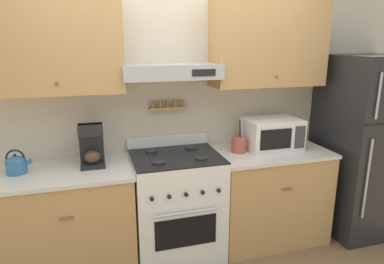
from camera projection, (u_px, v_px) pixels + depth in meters
wall_back at (168, 89)px, 3.05m from camera, size 5.20×0.46×2.55m
counter_left at (71, 221)px, 2.80m from camera, size 1.02×0.65×0.90m
counter_right at (268, 195)px, 3.29m from camera, size 1.06×0.65×0.90m
stove_range at (176, 205)px, 3.02m from camera, size 0.75×0.67×1.03m
refrigerator at (363, 145)px, 3.39m from camera, size 0.75×0.77×1.76m
tea_kettle at (16, 164)px, 2.60m from camera, size 0.19×0.15×0.19m
coffee_maker at (92, 145)px, 2.76m from camera, size 0.19×0.20×0.34m
microwave at (272, 134)px, 3.20m from camera, size 0.51×0.36×0.29m
utensil_crock at (239, 144)px, 3.11m from camera, size 0.13×0.13×0.30m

